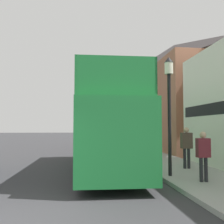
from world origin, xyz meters
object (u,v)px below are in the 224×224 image
(pedestrian_second, at_px, (203,151))
(lamp_post_second, at_px, (133,107))
(parked_car_ahead_of_bus, at_px, (104,144))
(pedestrian_third, at_px, (186,144))
(lamp_post_nearest, at_px, (169,93))
(tour_bus, at_px, (105,130))

(pedestrian_second, height_order, lamp_post_second, lamp_post_second)
(parked_car_ahead_of_bus, height_order, pedestrian_third, pedestrian_third)
(pedestrian_third, relative_size, lamp_post_nearest, 0.40)
(tour_bus, distance_m, parked_car_ahead_of_bus, 8.05)
(pedestrian_second, distance_m, lamp_post_nearest, 2.56)
(tour_bus, xyz_separation_m, pedestrian_third, (3.55, -1.09, -0.61))
(pedestrian_second, relative_size, lamp_post_nearest, 0.37)
(lamp_post_nearest, bearing_deg, tour_bus, 129.58)
(parked_car_ahead_of_bus, relative_size, pedestrian_third, 2.22)
(parked_car_ahead_of_bus, xyz_separation_m, lamp_post_second, (1.65, -3.32, 2.64))
(parked_car_ahead_of_bus, height_order, pedestrian_second, pedestrian_second)
(parked_car_ahead_of_bus, xyz_separation_m, lamp_post_nearest, (1.52, -10.61, 2.63))
(pedestrian_third, bearing_deg, parked_car_ahead_of_bus, 107.57)
(tour_bus, bearing_deg, parked_car_ahead_of_bus, 86.57)
(tour_bus, relative_size, lamp_post_nearest, 2.26)
(tour_bus, relative_size, pedestrian_third, 5.62)
(pedestrian_third, xyz_separation_m, lamp_post_nearest, (-1.34, -1.59, 2.05))
(parked_car_ahead_of_bus, xyz_separation_m, pedestrian_second, (2.26, -11.81, 0.50))
(parked_car_ahead_of_bus, relative_size, pedestrian_second, 2.41)
(tour_bus, xyz_separation_m, pedestrian_second, (2.95, -3.87, -0.70))
(lamp_post_second, bearing_deg, lamp_post_nearest, -91.03)
(tour_bus, relative_size, pedestrian_second, 6.12)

